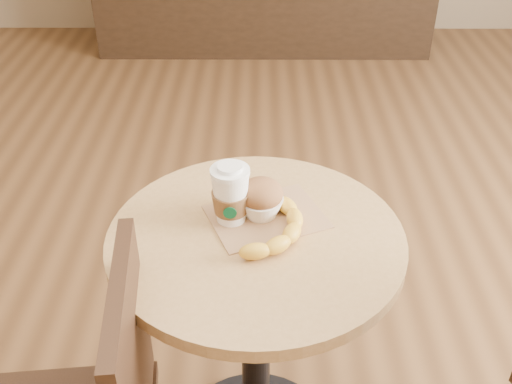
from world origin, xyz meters
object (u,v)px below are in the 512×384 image
coffee_cup (231,196)px  banana (275,223)px  cafe_table (256,316)px  muffin (261,199)px

coffee_cup → banana: size_ratio=0.55×
cafe_table → coffee_cup: size_ratio=5.39×
muffin → banana: (0.03, -0.05, -0.03)m
cafe_table → muffin: muffin is taller
muffin → coffee_cup: bearing=-166.3°
coffee_cup → muffin: 0.07m
coffee_cup → muffin: bearing=13.6°
cafe_table → coffee_cup: 0.32m
coffee_cup → muffin: size_ratio=1.42×
cafe_table → banana: (0.04, 0.01, 0.27)m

